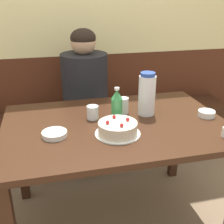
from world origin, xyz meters
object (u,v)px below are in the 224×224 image
(bench_seat, at_px, (93,136))
(soju_bottle, at_px, (117,105))
(bowl_soup_white, at_px, (54,134))
(bowl_rice_small, at_px, (206,114))
(glass_tumbler_short, at_px, (93,112))
(glass_water_tall, at_px, (123,106))
(birthday_cake, at_px, (118,128))
(person_pale_blue_shirt, at_px, (86,104))
(water_pitcher, at_px, (147,94))

(bench_seat, height_order, soju_bottle, soju_bottle)
(bowl_soup_white, relative_size, bowl_rice_small, 1.30)
(glass_tumbler_short, bearing_deg, bench_seat, 80.78)
(glass_water_tall, bearing_deg, bowl_soup_white, -154.08)
(birthday_cake, xyz_separation_m, person_pale_blue_shirt, (-0.05, 0.84, -0.18))
(water_pitcher, bearing_deg, glass_tumbler_short, 178.44)
(bowl_soup_white, height_order, glass_tumbler_short, glass_tumbler_short)
(glass_tumbler_short, distance_m, person_pale_blue_shirt, 0.63)
(bowl_rice_small, distance_m, glass_tumbler_short, 0.70)
(glass_water_tall, bearing_deg, water_pitcher, -17.61)
(glass_water_tall, bearing_deg, soju_bottle, -125.90)
(water_pitcher, height_order, glass_water_tall, water_pitcher)
(water_pitcher, height_order, soju_bottle, water_pitcher)
(bowl_rice_small, relative_size, glass_water_tall, 1.00)
(bench_seat, xyz_separation_m, birthday_cake, (-0.03, -0.97, 0.54))
(soju_bottle, xyz_separation_m, person_pale_blue_shirt, (-0.09, 0.67, -0.24))
(bench_seat, distance_m, person_pale_blue_shirt, 0.40)
(bench_seat, xyz_separation_m, glass_tumbler_short, (-0.12, -0.74, 0.55))
(soju_bottle, bearing_deg, glass_water_tall, 54.10)
(bowl_soup_white, relative_size, glass_tumbler_short, 1.65)
(birthday_cake, bearing_deg, glass_water_tall, 68.07)
(bowl_rice_small, bearing_deg, water_pitcher, 160.30)
(bench_seat, height_order, glass_tumbler_short, glass_tumbler_short)
(birthday_cake, relative_size, glass_water_tall, 2.39)
(glass_tumbler_short, relative_size, person_pale_blue_shirt, 0.07)
(bowl_soup_white, height_order, bowl_rice_small, bowl_rice_small)
(bowl_rice_small, xyz_separation_m, person_pale_blue_shirt, (-0.64, 0.74, -0.16))
(water_pitcher, bearing_deg, bench_seat, 106.38)
(birthday_cake, bearing_deg, person_pale_blue_shirt, 93.42)
(soju_bottle, relative_size, glass_tumbler_short, 2.53)
(bench_seat, distance_m, soju_bottle, 1.00)
(glass_water_tall, height_order, glass_tumbler_short, glass_water_tall)
(person_pale_blue_shirt, bearing_deg, bowl_soup_white, -19.80)
(birthday_cake, distance_m, person_pale_blue_shirt, 0.86)
(birthday_cake, bearing_deg, water_pitcher, 42.55)
(glass_tumbler_short, bearing_deg, soju_bottle, -23.75)
(bowl_rice_small, height_order, glass_tumbler_short, glass_tumbler_short)
(birthday_cake, relative_size, glass_tumbler_short, 3.04)
(water_pitcher, xyz_separation_m, glass_tumbler_short, (-0.34, 0.01, -0.09))
(bowl_rice_small, bearing_deg, bowl_soup_white, -177.18)
(bench_seat, height_order, glass_water_tall, glass_water_tall)
(birthday_cake, distance_m, water_pitcher, 0.35)
(birthday_cake, distance_m, bowl_soup_white, 0.34)
(soju_bottle, height_order, person_pale_blue_shirt, person_pale_blue_shirt)
(bench_seat, xyz_separation_m, water_pitcher, (0.22, -0.75, 0.64))
(birthday_cake, bearing_deg, bench_seat, 88.52)
(bench_seat, distance_m, birthday_cake, 1.11)
(water_pitcher, xyz_separation_m, bowl_soup_white, (-0.58, -0.17, -0.12))
(bowl_rice_small, bearing_deg, birthday_cake, -170.55)
(soju_bottle, relative_size, person_pale_blue_shirt, 0.17)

